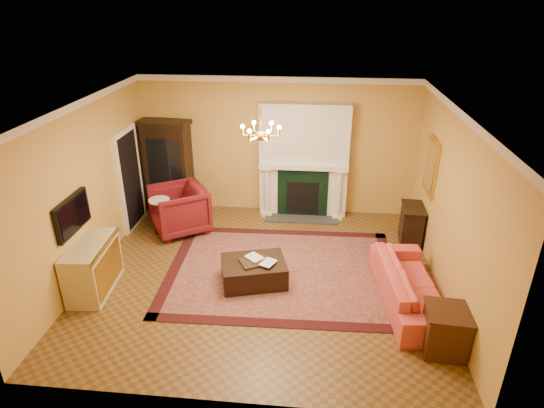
# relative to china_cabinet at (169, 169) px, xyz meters

# --- Properties ---
(floor) EXTENTS (6.00, 5.50, 0.02)m
(floor) POSITION_rel_china_cabinet_xyz_m (2.38, -2.49, -1.01)
(floor) COLOR brown
(floor) RESTS_ON ground
(ceiling) EXTENTS (6.00, 5.50, 0.02)m
(ceiling) POSITION_rel_china_cabinet_xyz_m (2.38, -2.49, 2.01)
(ceiling) COLOR silver
(ceiling) RESTS_ON wall_back
(wall_back) EXTENTS (6.00, 0.02, 3.00)m
(wall_back) POSITION_rel_china_cabinet_xyz_m (2.38, 0.27, 0.50)
(wall_back) COLOR gold
(wall_back) RESTS_ON floor
(wall_front) EXTENTS (6.00, 0.02, 3.00)m
(wall_front) POSITION_rel_china_cabinet_xyz_m (2.38, -5.25, 0.50)
(wall_front) COLOR gold
(wall_front) RESTS_ON floor
(wall_left) EXTENTS (0.02, 5.50, 3.00)m
(wall_left) POSITION_rel_china_cabinet_xyz_m (-0.63, -2.49, 0.50)
(wall_left) COLOR gold
(wall_left) RESTS_ON floor
(wall_right) EXTENTS (0.02, 5.50, 3.00)m
(wall_right) POSITION_rel_china_cabinet_xyz_m (5.39, -2.49, 0.50)
(wall_right) COLOR gold
(wall_right) RESTS_ON floor
(fireplace) EXTENTS (1.90, 0.70, 2.50)m
(fireplace) POSITION_rel_china_cabinet_xyz_m (2.98, 0.08, 0.20)
(fireplace) COLOR silver
(fireplace) RESTS_ON wall_back
(crown_molding) EXTENTS (6.00, 5.50, 0.12)m
(crown_molding) POSITION_rel_china_cabinet_xyz_m (2.38, -1.53, 1.94)
(crown_molding) COLOR silver
(crown_molding) RESTS_ON ceiling
(doorway) EXTENTS (0.08, 1.05, 2.10)m
(doorway) POSITION_rel_china_cabinet_xyz_m (-0.57, -0.79, 0.05)
(doorway) COLOR white
(doorway) RESTS_ON wall_left
(tv_panel) EXTENTS (0.09, 0.95, 0.58)m
(tv_panel) POSITION_rel_china_cabinet_xyz_m (-0.56, -3.09, 0.35)
(tv_panel) COLOR black
(tv_panel) RESTS_ON wall_left
(gilt_mirror) EXTENTS (0.06, 0.76, 1.05)m
(gilt_mirror) POSITION_rel_china_cabinet_xyz_m (5.35, -1.09, 0.65)
(gilt_mirror) COLOR gold
(gilt_mirror) RESTS_ON wall_right
(chandelier) EXTENTS (0.63, 0.55, 0.53)m
(chandelier) POSITION_rel_china_cabinet_xyz_m (2.38, -2.49, 1.61)
(chandelier) COLOR gold
(chandelier) RESTS_ON ceiling
(oriental_rug) EXTENTS (4.16, 3.17, 0.02)m
(oriental_rug) POSITION_rel_china_cabinet_xyz_m (2.72, -2.31, -0.99)
(oriental_rug) COLOR #4C101D
(oriental_rug) RESTS_ON floor
(china_cabinet) EXTENTS (1.04, 0.57, 1.99)m
(china_cabinet) POSITION_rel_china_cabinet_xyz_m (0.00, 0.00, 0.00)
(china_cabinet) COLOR black
(china_cabinet) RESTS_ON floor
(wingback_armchair) EXTENTS (1.38, 1.40, 1.07)m
(wingback_armchair) POSITION_rel_china_cabinet_xyz_m (0.48, -0.98, -0.46)
(wingback_armchair) COLOR maroon
(wingback_armchair) RESTS_ON floor
(pedestal_table) EXTENTS (0.42, 0.42, 0.75)m
(pedestal_table) POSITION_rel_china_cabinet_xyz_m (0.12, -1.10, -0.56)
(pedestal_table) COLOR black
(pedestal_table) RESTS_ON floor
(commode) EXTENTS (0.63, 1.20, 0.87)m
(commode) POSITION_rel_china_cabinet_xyz_m (-0.35, -3.17, -0.56)
(commode) COLOR beige
(commode) RESTS_ON floor
(coral_sofa) EXTENTS (0.86, 2.26, 0.86)m
(coral_sofa) POSITION_rel_china_cabinet_xyz_m (4.82, -3.01, -0.57)
(coral_sofa) COLOR #DD4D46
(coral_sofa) RESTS_ON floor
(end_table) EXTENTS (0.59, 0.59, 0.64)m
(end_table) POSITION_rel_china_cabinet_xyz_m (5.10, -4.06, -0.68)
(end_table) COLOR #3D1D10
(end_table) RESTS_ON floor
(console_table) EXTENTS (0.44, 0.71, 0.75)m
(console_table) POSITION_rel_china_cabinet_xyz_m (5.16, -1.02, -0.62)
(console_table) COLOR black
(console_table) RESTS_ON floor
(leather_ottoman) EXTENTS (1.23, 1.03, 0.40)m
(leather_ottoman) POSITION_rel_china_cabinet_xyz_m (2.26, -2.70, -0.78)
(leather_ottoman) COLOR black
(leather_ottoman) RESTS_ON oriental_rug
(ottoman_tray) EXTENTS (0.58, 0.54, 0.03)m
(ottoman_tray) POSITION_rel_china_cabinet_xyz_m (2.28, -2.72, -0.57)
(ottoman_tray) COLOR black
(ottoman_tray) RESTS_ON leather_ottoman
(book_a) EXTENTS (0.17, 0.18, 0.29)m
(book_a) POSITION_rel_china_cabinet_xyz_m (2.19, -2.72, -0.40)
(book_a) COLOR gray
(book_a) RESTS_ON ottoman_tray
(book_b) EXTENTS (0.19, 0.11, 0.28)m
(book_b) POSITION_rel_china_cabinet_xyz_m (2.43, -2.73, -0.41)
(book_b) COLOR gray
(book_b) RESTS_ON ottoman_tray
(topiary_left) EXTENTS (0.17, 0.17, 0.45)m
(topiary_left) POSITION_rel_china_cabinet_xyz_m (2.35, 0.04, 0.48)
(topiary_left) COLOR gray
(topiary_left) RESTS_ON fireplace
(topiary_right) EXTENTS (0.15, 0.15, 0.41)m
(topiary_right) POSITION_rel_china_cabinet_xyz_m (3.76, 0.04, 0.46)
(topiary_right) COLOR gray
(topiary_right) RESTS_ON fireplace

